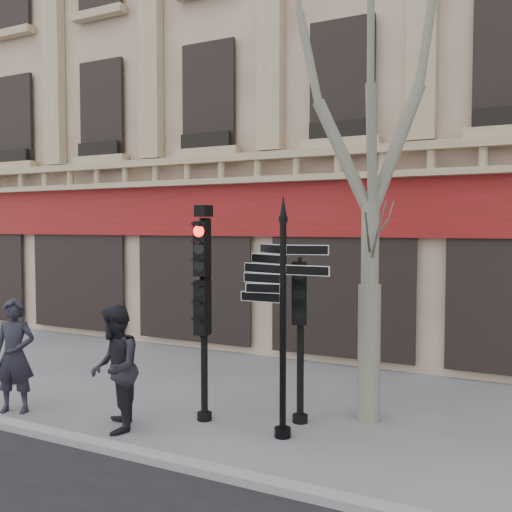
# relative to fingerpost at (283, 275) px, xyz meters

# --- Properties ---
(ground) EXTENTS (80.00, 80.00, 0.00)m
(ground) POSITION_rel_fingerpost_xyz_m (-0.66, -0.24, -2.46)
(ground) COLOR #5A5B5F
(ground) RESTS_ON ground
(kerb) EXTENTS (80.00, 0.25, 0.12)m
(kerb) POSITION_rel_fingerpost_xyz_m (-0.66, -1.64, -2.40)
(kerb) COLOR gray
(kerb) RESTS_ON ground
(building) EXTENTS (28.00, 15.52, 18.00)m
(building) POSITION_rel_fingerpost_xyz_m (-0.66, 12.24, 6.53)
(building) COLOR tan
(building) RESTS_ON ground
(fingerpost) EXTENTS (1.79, 1.79, 3.67)m
(fingerpost) POSITION_rel_fingerpost_xyz_m (0.00, 0.00, 0.00)
(fingerpost) COLOR black
(fingerpost) RESTS_ON ground
(traffic_signal_main) EXTENTS (0.43, 0.34, 3.54)m
(traffic_signal_main) POSITION_rel_fingerpost_xyz_m (-1.46, 0.10, -0.23)
(traffic_signal_main) COLOR black
(traffic_signal_main) RESTS_ON ground
(traffic_signal_secondary) EXTENTS (0.52, 0.45, 2.63)m
(traffic_signal_secondary) POSITION_rel_fingerpost_xyz_m (-0.01, 0.72, -0.63)
(traffic_signal_secondary) COLOR black
(traffic_signal_secondary) RESTS_ON ground
(plane_tree) EXTENTS (3.27, 3.27, 8.69)m
(plane_tree) POSITION_rel_fingerpost_xyz_m (0.95, 1.32, 3.64)
(plane_tree) COLOR gray
(plane_tree) RESTS_ON ground
(pedestrian_a) EXTENTS (0.84, 0.72, 1.95)m
(pedestrian_a) POSITION_rel_fingerpost_xyz_m (-4.59, -1.02, -1.49)
(pedestrian_a) COLOR black
(pedestrian_a) RESTS_ON ground
(pedestrian_b) EXTENTS (1.17, 1.21, 1.97)m
(pedestrian_b) POSITION_rel_fingerpost_xyz_m (-2.45, -0.94, -1.48)
(pedestrian_b) COLOR black
(pedestrian_b) RESTS_ON ground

